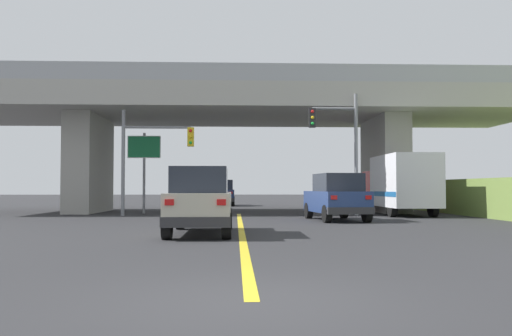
% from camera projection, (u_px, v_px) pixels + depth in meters
% --- Properties ---
extents(ground, '(160.00, 160.00, 0.00)m').
position_uv_depth(ground, '(238.00, 212.00, 31.49)').
color(ground, '#2B2B2D').
extents(overpass_bridge, '(34.50, 9.51, 7.71)m').
position_uv_depth(overpass_bridge, '(239.00, 117.00, 31.70)').
color(overpass_bridge, '#A8A59E').
rests_on(overpass_bridge, ground).
extents(lane_divider_stripe, '(0.20, 22.39, 0.01)m').
position_uv_depth(lane_divider_stripe, '(241.00, 230.00, 17.83)').
color(lane_divider_stripe, yellow).
rests_on(lane_divider_stripe, ground).
extents(suv_lead, '(1.88, 4.75, 2.02)m').
position_uv_depth(suv_lead, '(201.00, 201.00, 16.43)').
color(suv_lead, '#B7B29E').
rests_on(suv_lead, ground).
extents(suv_crossing, '(2.33, 4.44, 2.02)m').
position_uv_depth(suv_crossing, '(337.00, 197.00, 23.26)').
color(suv_crossing, navy).
rests_on(suv_crossing, ground).
extents(box_truck, '(2.33, 6.84, 3.06)m').
position_uv_depth(box_truck, '(400.00, 184.00, 27.97)').
color(box_truck, red).
rests_on(box_truck, ground).
extents(sedan_oncoming, '(2.02, 4.59, 2.02)m').
position_uv_depth(sedan_oncoming, '(222.00, 193.00, 42.46)').
color(sedan_oncoming, navy).
rests_on(sedan_oncoming, ground).
extents(traffic_signal_nearside, '(2.45, 0.36, 6.12)m').
position_uv_depth(traffic_signal_nearside, '(341.00, 140.00, 26.83)').
color(traffic_signal_nearside, slate).
rests_on(traffic_signal_nearside, ground).
extents(traffic_signal_farside, '(3.63, 0.36, 5.34)m').
position_uv_depth(traffic_signal_farside, '(148.00, 150.00, 27.11)').
color(traffic_signal_farside, slate).
rests_on(traffic_signal_farside, ground).
extents(highway_sign, '(1.81, 0.17, 4.43)m').
position_uv_depth(highway_sign, '(144.00, 154.00, 29.52)').
color(highway_sign, slate).
rests_on(highway_sign, ground).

